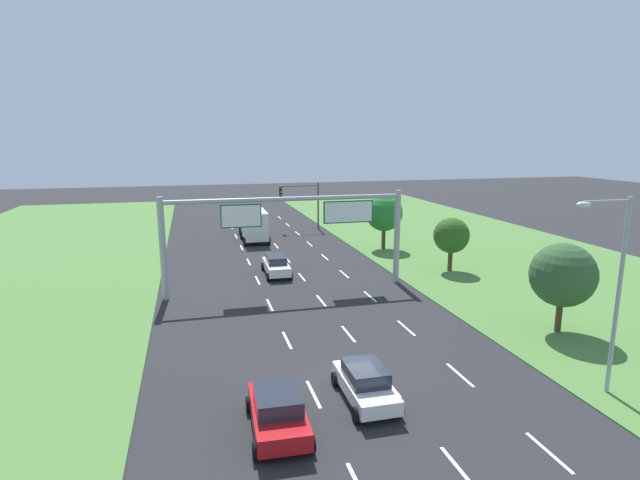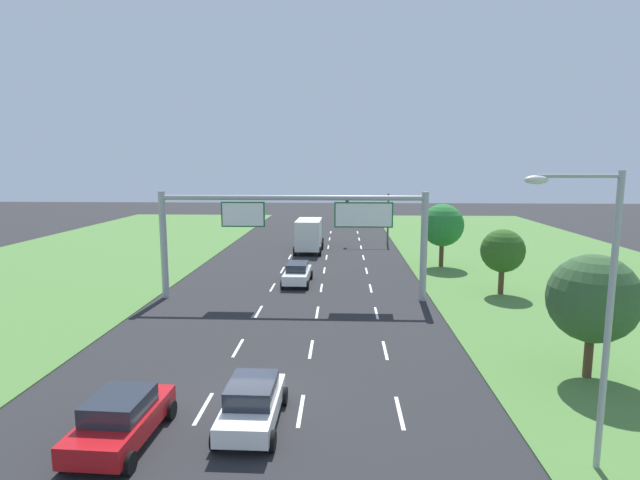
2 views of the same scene
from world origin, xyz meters
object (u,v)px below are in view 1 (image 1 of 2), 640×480
Objects in this scene: sign_gantry at (291,223)px; roadside_tree_mid at (451,236)px; car_lead_silver at (278,411)px; traffic_light_mast at (302,198)px; roadside_tree_near at (563,275)px; car_near_red at (365,383)px; car_mid_lane at (276,265)px; box_truck at (253,224)px; street_lamp at (613,280)px; roadside_tree_far at (384,213)px.

sign_gantry is 3.87× the size of roadside_tree_mid.
car_lead_silver is 25.97m from roadside_tree_mid.
roadside_tree_near is at bearing -78.76° from traffic_light_mast.
car_mid_lane is at bearing 91.35° from car_near_red.
car_mid_lane is at bearing -108.69° from traffic_light_mast.
car_mid_lane is 14.25m from box_truck.
street_lamp is 1.57× the size of roadside_tree_far.
roadside_tree_mid is (13.99, -2.57, 2.19)m from car_mid_lane.
car_near_red is 0.48× the size of street_lamp.
roadside_tree_near is (3.11, 6.31, -1.72)m from street_lamp.
box_truck is 21.90m from roadside_tree_mid.
box_truck is at bearing 129.85° from roadside_tree_mid.
car_lead_silver reaches higher than car_mid_lane.
roadside_tree_near is at bearing -86.12° from roadside_tree_far.
roadside_tree_far is (5.40, -12.30, -0.26)m from traffic_light_mast.
car_mid_lane is (3.62, 21.54, -0.02)m from car_lead_silver.
roadside_tree_far is at bearing -66.31° from traffic_light_mast.
street_lamp is (9.91, -2.03, 4.29)m from car_near_red.
traffic_light_mast is at bearing 113.69° from roadside_tree_far.
traffic_light_mast is 22.76m from roadside_tree_mid.
car_near_red is 0.92× the size of car_mid_lane.
car_near_red is 34.51m from box_truck.
car_near_red is 0.74× the size of traffic_light_mast.
roadside_tree_mid is (0.68, 13.43, -0.37)m from roadside_tree_near.
sign_gantry is 13.87m from roadside_tree_mid.
car_lead_silver is 35.95m from box_truck.
car_lead_silver is 0.58× the size of box_truck.
car_mid_lane is at bearing 169.60° from roadside_tree_mid.
traffic_light_mast reaches higher than roadside_tree_near.
car_near_red is at bearing -88.80° from box_truck.
roadside_tree_far reaches higher than box_truck.
roadside_tree_near reaches higher than car_near_red.
sign_gantry is 3.18× the size of roadside_tree_far.
car_lead_silver is 21.84m from car_mid_lane.
car_mid_lane is 1.01× the size of roadside_tree_mid.
traffic_light_mast is (6.38, 18.86, 3.07)m from car_mid_lane.
street_lamp is (10.19, -22.31, 4.29)m from car_mid_lane.
traffic_light_mast is at bearing 101.24° from roadside_tree_near.
roadside_tree_far reaches higher than car_near_red.
street_lamp reaches higher than sign_gantry.
roadside_tree_far reaches higher than car_lead_silver.
roadside_tree_far is (15.40, 28.10, 2.80)m from car_lead_silver.
car_near_red is 0.24× the size of sign_gantry.
sign_gantry is 2.03× the size of street_lamp.
roadside_tree_mid is at bearing 49.48° from car_lead_silver.
sign_gantry is (0.08, 15.98, 4.11)m from car_near_red.
traffic_light_mast is at bearing 75.42° from sign_gantry.
roadside_tree_near is (13.31, -16.00, 2.56)m from car_mid_lane.
car_lead_silver is (-3.90, -1.27, 0.02)m from car_near_red.
car_mid_lane is 20.97m from roadside_tree_near.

